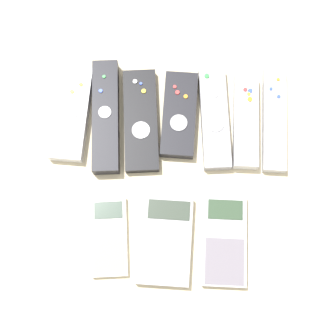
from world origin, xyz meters
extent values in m
plane|color=beige|center=(0.00, 0.00, 0.00)|extent=(3.00, 3.00, 0.00)
cube|color=silver|center=(-0.18, 0.13, 0.01)|extent=(0.07, 0.18, 0.02)
cylinder|color=#99999E|center=(-0.18, 0.12, 0.02)|extent=(0.03, 0.03, 0.00)
cylinder|color=yellow|center=(-0.18, 0.17, 0.02)|extent=(0.01, 0.01, 0.00)
cylinder|color=silver|center=(-0.16, 0.20, 0.02)|extent=(0.01, 0.01, 0.00)
cylinder|color=orange|center=(-0.16, 0.18, 0.02)|extent=(0.01, 0.01, 0.00)
cube|color=black|center=(-0.12, 0.12, 0.01)|extent=(0.06, 0.21, 0.03)
cylinder|color=silver|center=(-0.12, 0.13, 0.03)|extent=(0.02, 0.02, 0.00)
cylinder|color=green|center=(-0.12, 0.19, 0.03)|extent=(0.01, 0.01, 0.00)
cylinder|color=blue|center=(-0.13, 0.17, 0.03)|extent=(0.01, 0.01, 0.00)
cube|color=black|center=(-0.05, 0.12, 0.01)|extent=(0.07, 0.19, 0.02)
cylinder|color=silver|center=(-0.05, 0.10, 0.02)|extent=(0.03, 0.03, 0.00)
cylinder|color=blue|center=(-0.05, 0.19, 0.02)|extent=(0.01, 0.01, 0.00)
cylinder|color=yellow|center=(-0.05, 0.17, 0.02)|extent=(0.01, 0.01, 0.00)
cylinder|color=silver|center=(-0.07, 0.19, 0.02)|extent=(0.01, 0.01, 0.00)
cube|color=black|center=(0.02, 0.13, 0.01)|extent=(0.07, 0.16, 0.02)
cylinder|color=#99999E|center=(0.02, 0.11, 0.02)|extent=(0.03, 0.03, 0.00)
cylinder|color=red|center=(0.01, 0.17, 0.02)|extent=(0.01, 0.01, 0.00)
cylinder|color=red|center=(0.01, 0.18, 0.02)|extent=(0.01, 0.01, 0.00)
cylinder|color=orange|center=(0.03, 0.16, 0.02)|extent=(0.01, 0.01, 0.00)
cube|color=gray|center=(0.08, 0.12, 0.01)|extent=(0.06, 0.19, 0.02)
cylinder|color=#99999E|center=(0.08, 0.11, 0.02)|extent=(0.03, 0.03, 0.00)
cylinder|color=green|center=(0.07, 0.20, 0.02)|extent=(0.01, 0.01, 0.00)
cylinder|color=silver|center=(0.08, 0.16, 0.02)|extent=(0.01, 0.01, 0.00)
cube|color=silver|center=(0.14, 0.12, 0.01)|extent=(0.05, 0.18, 0.02)
cylinder|color=silver|center=(0.14, 0.10, 0.02)|extent=(0.03, 0.03, 0.00)
cylinder|color=blue|center=(0.14, 0.17, 0.03)|extent=(0.01, 0.01, 0.00)
cylinder|color=yellow|center=(0.14, 0.17, 0.03)|extent=(0.01, 0.01, 0.00)
cylinder|color=orange|center=(0.14, 0.16, 0.03)|extent=(0.01, 0.01, 0.00)
cylinder|color=red|center=(0.13, 0.17, 0.03)|extent=(0.01, 0.01, 0.00)
cube|color=#B7B7BC|center=(0.19, 0.12, 0.01)|extent=(0.05, 0.20, 0.02)
cylinder|color=#99999E|center=(0.19, 0.11, 0.02)|extent=(0.03, 0.03, 0.00)
cylinder|color=orange|center=(0.20, 0.20, 0.02)|extent=(0.01, 0.01, 0.00)
cylinder|color=blue|center=(0.18, 0.18, 0.02)|extent=(0.01, 0.01, 0.00)
cylinder|color=blue|center=(0.20, 0.16, 0.02)|extent=(0.01, 0.01, 0.00)
cube|color=silver|center=(-0.10, -0.09, 0.01)|extent=(0.07, 0.14, 0.01)
cube|color=#38473D|center=(-0.10, -0.05, 0.01)|extent=(0.05, 0.03, 0.00)
cube|color=#9FAC7B|center=(-0.10, -0.12, 0.01)|extent=(0.06, 0.07, 0.00)
cube|color=#B2B2B7|center=(-0.01, -0.10, 0.01)|extent=(0.10, 0.15, 0.02)
cube|color=#333D33|center=(0.00, -0.05, 0.02)|extent=(0.07, 0.04, 0.00)
cube|color=gray|center=(-0.01, -0.13, 0.02)|extent=(0.08, 0.08, 0.00)
cube|color=#B2B2B7|center=(0.09, -0.10, 0.01)|extent=(0.08, 0.16, 0.01)
cube|color=#2D422D|center=(0.10, -0.04, 0.02)|extent=(0.06, 0.04, 0.00)
cube|color=slate|center=(0.09, -0.13, 0.02)|extent=(0.07, 0.08, 0.00)
camera|label=1|loc=(0.00, -0.17, 0.81)|focal=50.00mm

